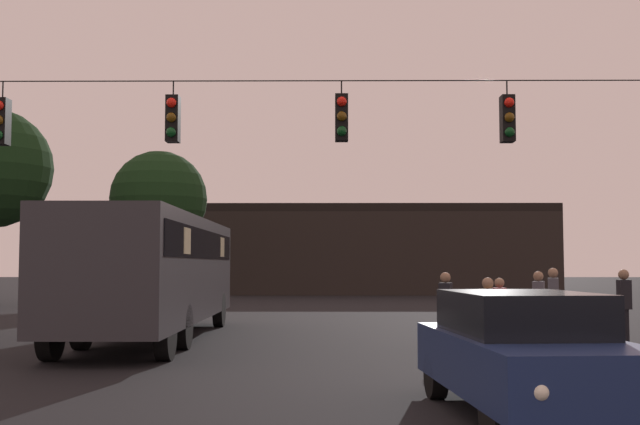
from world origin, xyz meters
The scene contains 12 objects.
ground_plane centered at (0.00, 24.50, 0.00)m, with size 168.00×168.00×0.00m, color black.
overhead_signal_span centered at (0.05, 11.54, 3.78)m, with size 20.46×0.44×6.51m.
city_bus centered at (-4.28, 15.22, 1.87)m, with size 2.64×11.02×3.00m.
car_near_right centered at (2.40, 5.58, 0.80)m, with size 2.13×4.44×1.52m.
pedestrian_crossing_left centered at (3.01, 10.55, 0.91)m, with size 0.30×0.40×1.62m.
pedestrian_crossing_center centered at (2.55, 12.72, 0.96)m, with size 0.34×0.42×1.69m.
pedestrian_crossing_right centered at (5.39, 14.54, 1.01)m, with size 0.33×0.41×1.78m.
pedestrian_near_bus centered at (6.64, 13.42, 1.00)m, with size 0.27×0.38×1.75m.
pedestrian_trailing centered at (3.70, 12.67, 0.88)m, with size 0.25×0.36×1.57m.
pedestrian_far_side centered at (4.83, 13.75, 0.97)m, with size 0.36×0.42×1.71m.
corner_building centered at (3.35, 48.06, 2.76)m, with size 21.57×11.70×5.52m.
tree_behind_building centered at (-8.29, 34.16, 5.08)m, with size 4.77×4.77×7.47m.
Camera 1 is at (-0.03, -4.02, 1.87)m, focal length 43.56 mm.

